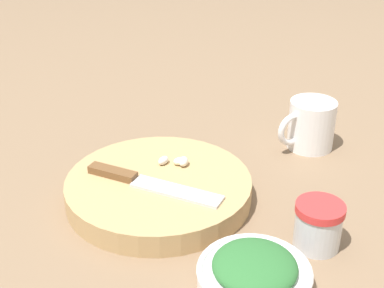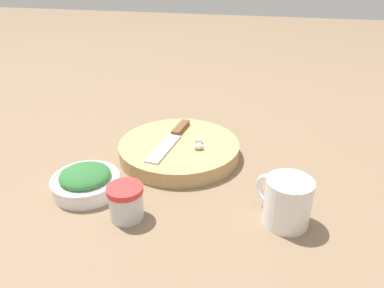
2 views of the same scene
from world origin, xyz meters
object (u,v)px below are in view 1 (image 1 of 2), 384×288
Objects in this scene: cutting_board at (159,189)px; garlic_cloves at (177,161)px; herb_bowl at (254,274)px; spice_jar at (318,225)px; chef_knife at (145,182)px; coffee_mug at (310,125)px.

garlic_cloves is (-0.05, 0.01, 0.03)m from cutting_board.
herb_bowl reaches higher than garlic_cloves.
herb_bowl is 2.12× the size of spice_jar.
garlic_cloves is 0.76× the size of spice_jar.
cutting_board is 2.03× the size of herb_bowl.
cutting_board is 4.30× the size of spice_jar.
cutting_board is 1.29× the size of chef_knife.
spice_jar is (0.04, 0.27, 0.02)m from cutting_board.
coffee_mug is (-0.31, -0.05, 0.01)m from spice_jar.
spice_jar is (-0.12, 0.07, 0.01)m from herb_bowl.
cutting_board is 0.26m from herb_bowl.
garlic_cloves is 0.27m from spice_jar.
spice_jar is (0.09, 0.25, -0.01)m from garlic_cloves.
chef_knife is (0.02, -0.02, 0.02)m from cutting_board.
garlic_cloves is 0.49× the size of coffee_mug.
cutting_board is 0.27m from spice_jar.
herb_bowl is (0.22, 0.19, -0.02)m from garlic_cloves.
coffee_mug is at bearing 148.42° from chef_knife.
garlic_cloves is at bearing -110.37° from spice_jar.
chef_knife is 3.33× the size of spice_jar.
chef_knife is at bearing -34.31° from cutting_board.
spice_jar is at bearing 81.51° from cutting_board.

